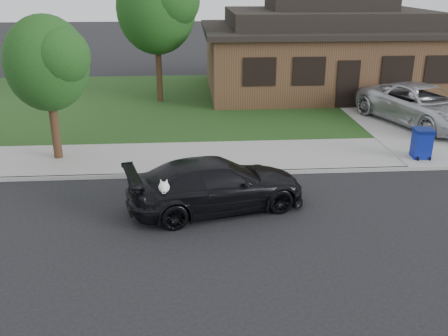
{
  "coord_description": "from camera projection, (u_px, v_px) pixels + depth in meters",
  "views": [
    {
      "loc": [
        -3.12,
        -10.76,
        5.75
      ],
      "look_at": [
        -2.26,
        1.27,
        1.1
      ],
      "focal_mm": 40.0,
      "sensor_mm": 36.0,
      "label": 1
    }
  ],
  "objects": [
    {
      "name": "sidewalk",
      "position": [
        283.0,
        155.0,
        16.93
      ],
      "size": [
        60.0,
        3.0,
        0.12
      ],
      "primitive_type": "cube",
      "color": "gray",
      "rests_on": "ground"
    },
    {
      "name": "curb",
      "position": [
        291.0,
        172.0,
        15.53
      ],
      "size": [
        60.0,
        0.12,
        0.12
      ],
      "primitive_type": "cube",
      "color": "gray",
      "rests_on": "ground"
    },
    {
      "name": "tree_2",
      "position": [
        50.0,
        62.0,
        15.38
      ],
      "size": [
        2.73,
        2.6,
        4.59
      ],
      "color": "#332114",
      "rests_on": "ground"
    },
    {
      "name": "house",
      "position": [
        326.0,
        51.0,
        25.75
      ],
      "size": [
        12.6,
        8.6,
        4.65
      ],
      "color": "#422B1C",
      "rests_on": "ground"
    },
    {
      "name": "minivan",
      "position": [
        421.0,
        105.0,
        19.98
      ],
      "size": [
        4.36,
        6.19,
        1.57
      ],
      "primitive_type": "imported",
      "rotation": [
        0.0,
        0.0,
        0.35
      ],
      "color": "#B5B7BD",
      "rests_on": "driveway"
    },
    {
      "name": "ground",
      "position": [
        319.0,
        226.0,
        12.29
      ],
      "size": [
        120.0,
        120.0,
        0.0
      ],
      "primitive_type": "plane",
      "color": "black",
      "rests_on": "ground"
    },
    {
      "name": "tree_0",
      "position": [
        160.0,
        6.0,
        22.37
      ],
      "size": [
        3.78,
        3.6,
        6.34
      ],
      "color": "#332114",
      "rests_on": "ground"
    },
    {
      "name": "sedan",
      "position": [
        216.0,
        185.0,
        12.97
      ],
      "size": [
        5.0,
        3.03,
        1.35
      ],
      "rotation": [
        0.0,
        0.0,
        1.83
      ],
      "color": "black",
      "rests_on": "ground"
    },
    {
      "name": "recycling_bin",
      "position": [
        422.0,
        143.0,
        16.34
      ],
      "size": [
        0.66,
        0.68,
        1.0
      ],
      "rotation": [
        0.0,
        0.0,
        -0.11
      ],
      "color": "navy",
      "rests_on": "sidewalk"
    },
    {
      "name": "lawn",
      "position": [
        253.0,
        101.0,
        24.37
      ],
      "size": [
        60.0,
        13.0,
        0.13
      ],
      "primitive_type": "cube",
      "color": "#193814",
      "rests_on": "ground"
    },
    {
      "name": "driveway",
      "position": [
        397.0,
        114.0,
        21.97
      ],
      "size": [
        4.5,
        13.0,
        0.14
      ],
      "primitive_type": "cube",
      "color": "gray",
      "rests_on": "ground"
    }
  ]
}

